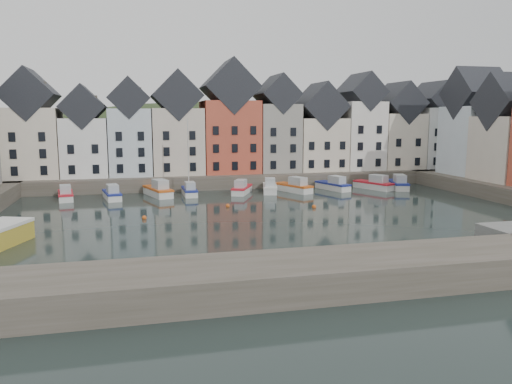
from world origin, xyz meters
name	(u,v)px	position (x,y,z in m)	size (l,w,h in m)	color
ground	(278,218)	(0.00, 0.00, 0.00)	(260.00, 260.00, 0.00)	black
far_quay	(228,177)	(0.00, 30.00, 1.00)	(90.00, 16.00, 2.00)	#494538
near_wall	(219,282)	(-10.00, -22.00, 1.00)	(50.00, 6.00, 2.00)	#494538
hillside	(207,248)	(0.02, 56.00, -17.96)	(153.60, 70.40, 64.00)	#202F17
far_terrace	(249,129)	(3.21, 28.00, 8.88)	(72.37, 8.16, 17.78)	beige
mooring_buoys	(232,210)	(-4.00, 5.33, 0.15)	(20.50, 5.50, 0.50)	#D15518
boat_a	(66,195)	(-23.82, 18.22, 0.67)	(2.65, 6.06, 2.25)	silver
boat_b	(112,194)	(-17.88, 17.25, 0.67)	(2.84, 6.12, 2.26)	silver
boat_c	(158,191)	(-11.78, 18.41, 0.78)	(4.03, 7.15, 2.62)	silver
boat_d	(190,191)	(-7.54, 18.09, 0.70)	(1.79, 5.63, 10.74)	silver
boat_e	(242,189)	(-0.13, 18.02, 0.68)	(4.15, 6.15, 2.28)	silver
boat_f	(270,188)	(4.08, 18.23, 0.71)	(3.34, 6.45, 2.37)	silver
boat_g	(294,187)	(7.62, 17.73, 0.74)	(4.52, 6.70, 2.48)	silver
boat_h	(334,185)	(13.94, 18.27, 0.71)	(3.80, 6.51, 2.39)	silver
boat_i	(374,184)	(20.26, 17.58, 0.74)	(4.43, 6.71, 2.48)	silver
boat_j	(398,184)	(23.88, 16.90, 0.75)	(3.80, 6.83, 2.50)	silver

